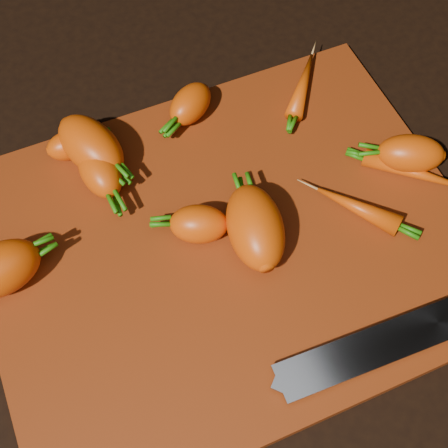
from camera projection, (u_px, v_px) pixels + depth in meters
name	position (u px, v px, depth m)	size (l,w,h in m)	color
ground	(228.00, 248.00, 0.66)	(2.00, 2.00, 0.01)	black
cutting_board	(228.00, 243.00, 0.65)	(0.50, 0.40, 0.01)	maroon
carrot_0	(1.00, 269.00, 0.60)	(0.08, 0.05, 0.05)	#D44A0C
carrot_1	(199.00, 224.00, 0.63)	(0.06, 0.04, 0.04)	#D44A0C
carrot_2	(91.00, 146.00, 0.67)	(0.09, 0.05, 0.05)	#D44A0C
carrot_3	(255.00, 227.00, 0.62)	(0.10, 0.06, 0.06)	#D44A0C
carrot_4	(190.00, 104.00, 0.71)	(0.06, 0.04, 0.04)	#D44A0C
carrot_5	(70.00, 145.00, 0.69)	(0.05, 0.03, 0.03)	#D44A0C
carrot_6	(411.00, 154.00, 0.68)	(0.07, 0.04, 0.04)	#D44A0C
carrot_7	(303.00, 85.00, 0.74)	(0.10, 0.02, 0.02)	#D44A0C
carrot_8	(416.00, 173.00, 0.68)	(0.12, 0.02, 0.02)	#D44A0C
carrot_9	(358.00, 208.00, 0.65)	(0.09, 0.02, 0.02)	#D44A0C
carrot_10	(100.00, 170.00, 0.66)	(0.07, 0.04, 0.04)	#D44A0C
knife	(400.00, 337.00, 0.59)	(0.34, 0.05, 0.02)	gray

